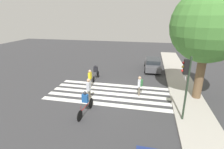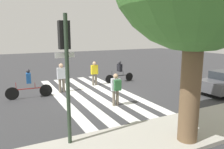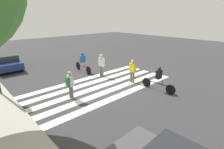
# 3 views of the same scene
# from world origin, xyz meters

# --- Properties ---
(ground_plane) EXTENTS (60.00, 60.00, 0.00)m
(ground_plane) POSITION_xyz_m (0.00, 0.00, 0.00)
(ground_plane) COLOR #38383A
(crosswalk_stripes) EXTENTS (4.33, 10.00, 0.01)m
(crosswalk_stripes) POSITION_xyz_m (0.00, 0.00, 0.00)
(crosswalk_stripes) COLOR white
(crosswalk_stripes) RESTS_ON ground_plane
(pedestrian_adult_blue_shirt) EXTENTS (0.46, 0.25, 1.66)m
(pedestrian_adult_blue_shirt) POSITION_xyz_m (-0.97, -1.98, 0.94)
(pedestrian_adult_blue_shirt) COLOR #6B6051
(pedestrian_adult_blue_shirt) RESTS_ON ground_plane
(pedestrian_adult_tall_backpack) EXTENTS (0.50, 0.26, 1.78)m
(pedestrian_adult_tall_backpack) POSITION_xyz_m (1.51, -1.22, 1.00)
(pedestrian_adult_tall_backpack) COLOR #6B6051
(pedestrian_adult_tall_backpack) RESTS_ON ground_plane
(pedestrian_child_with_backpack) EXTENTS (0.47, 0.40, 1.63)m
(pedestrian_child_with_backpack) POSITION_xyz_m (-0.25, 2.53, 0.95)
(pedestrian_child_with_backpack) COLOR #6B6051
(pedestrian_child_with_backpack) RESTS_ON ground_plane
(cyclist_near_curb) EXTENTS (2.35, 0.41, 1.58)m
(cyclist_near_curb) POSITION_xyz_m (-3.01, -2.09, 0.86)
(cyclist_near_curb) COLOR black
(cyclist_near_curb) RESTS_ON ground_plane
(cyclist_far_lane) EXTENTS (2.47, 0.42, 1.65)m
(cyclist_far_lane) POSITION_xyz_m (3.43, -0.79, 0.87)
(cyclist_far_lane) COLOR black
(cyclist_far_lane) RESTS_ON ground_plane
(car_parked_far_curb) EXTENTS (4.08, 2.11, 1.34)m
(car_parked_far_curb) POSITION_xyz_m (8.72, 3.75, 0.69)
(car_parked_far_curb) COLOR navy
(car_parked_far_curb) RESTS_ON ground_plane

